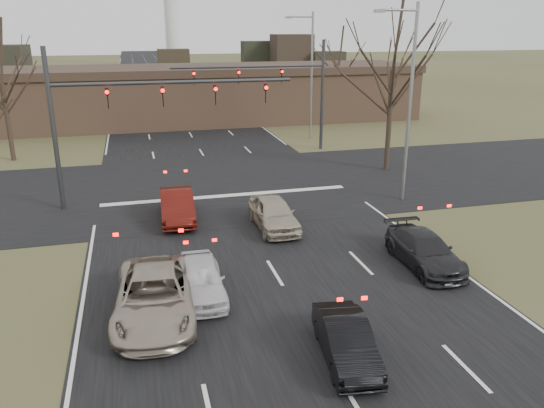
{
  "coord_description": "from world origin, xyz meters",
  "views": [
    {
      "loc": [
        -4.71,
        -14.5,
        8.8
      ],
      "look_at": [
        0.48,
        5.22,
        2.0
      ],
      "focal_mm": 35.0,
      "sensor_mm": 36.0,
      "label": 1
    }
  ],
  "objects": [
    {
      "name": "ground",
      "position": [
        0.0,
        0.0,
        0.0
      ],
      "size": [
        360.0,
        360.0,
        0.0
      ],
      "primitive_type": "plane",
      "color": "#454726",
      "rests_on": "ground"
    },
    {
      "name": "road_main",
      "position": [
        0.0,
        60.0,
        0.01
      ],
      "size": [
        14.0,
        300.0,
        0.02
      ],
      "primitive_type": "cube",
      "color": "black",
      "rests_on": "ground"
    },
    {
      "name": "road_cross",
      "position": [
        0.0,
        15.0,
        0.01
      ],
      "size": [
        200.0,
        14.0,
        0.02
      ],
      "primitive_type": "cube",
      "color": "black",
      "rests_on": "ground"
    },
    {
      "name": "building",
      "position": [
        2.0,
        38.0,
        2.67
      ],
      "size": [
        42.4,
        10.4,
        5.3
      ],
      "color": "#866148",
      "rests_on": "ground"
    },
    {
      "name": "mast_arm_near",
      "position": [
        -5.23,
        13.0,
        5.07
      ],
      "size": [
        12.12,
        0.24,
        8.0
      ],
      "color": "#383A3D",
      "rests_on": "ground"
    },
    {
      "name": "mast_arm_far",
      "position": [
        6.18,
        23.0,
        5.02
      ],
      "size": [
        11.12,
        0.24,
        8.0
      ],
      "color": "#383A3D",
      "rests_on": "ground"
    },
    {
      "name": "streetlight_right_near",
      "position": [
        8.82,
        10.0,
        5.59
      ],
      "size": [
        2.34,
        0.25,
        10.0
      ],
      "color": "gray",
      "rests_on": "ground"
    },
    {
      "name": "streetlight_right_far",
      "position": [
        9.32,
        27.0,
        5.59
      ],
      "size": [
        2.34,
        0.25,
        10.0
      ],
      "color": "gray",
      "rests_on": "ground"
    },
    {
      "name": "tree_right_near",
      "position": [
        11.0,
        16.0,
        8.9
      ],
      "size": [
        6.9,
        6.9,
        11.5
      ],
      "color": "black",
      "rests_on": "ground"
    },
    {
      "name": "tree_right_far",
      "position": [
        15.0,
        35.0,
        6.96
      ],
      "size": [
        5.4,
        5.4,
        9.0
      ],
      "color": "black",
      "rests_on": "ground"
    },
    {
      "name": "car_silver_suv",
      "position": [
        -4.49,
        0.91,
        0.74
      ],
      "size": [
        2.86,
        5.52,
        1.49
      ],
      "primitive_type": "imported",
      "rotation": [
        0.0,
        0.0,
        -0.07
      ],
      "color": "#A79B87",
      "rests_on": "ground"
    },
    {
      "name": "car_white_sedan",
      "position": [
        -2.9,
        1.94,
        0.65
      ],
      "size": [
        1.63,
        3.85,
        1.3
      ],
      "primitive_type": "imported",
      "rotation": [
        0.0,
        0.0,
        -0.03
      ],
      "color": "silver",
      "rests_on": "ground"
    },
    {
      "name": "car_black_hatch",
      "position": [
        0.5,
        -2.75,
        0.59
      ],
      "size": [
        1.72,
        3.73,
        1.18
      ],
      "primitive_type": "imported",
      "rotation": [
        0.0,
        0.0,
        -0.13
      ],
      "color": "black",
      "rests_on": "ground"
    },
    {
      "name": "car_charcoal_sedan",
      "position": [
        5.78,
        2.21,
        0.64
      ],
      "size": [
        1.93,
        4.45,
        1.27
      ],
      "primitive_type": "imported",
      "rotation": [
        0.0,
        0.0,
        -0.03
      ],
      "color": "black",
      "rests_on": "ground"
    },
    {
      "name": "car_red_ahead",
      "position": [
        -3.0,
        9.85,
        0.72
      ],
      "size": [
        1.69,
        4.44,
        1.45
      ],
      "primitive_type": "imported",
      "rotation": [
        0.0,
        0.0,
        -0.04
      ],
      "color": "#4F100B",
      "rests_on": "ground"
    },
    {
      "name": "car_silver_ahead",
      "position": [
        1.19,
        7.63,
        0.72
      ],
      "size": [
        1.75,
        4.27,
        1.45
      ],
      "primitive_type": "imported",
      "rotation": [
        0.0,
        0.0,
        0.01
      ],
      "color": "#B7AD94",
      "rests_on": "ground"
    }
  ]
}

